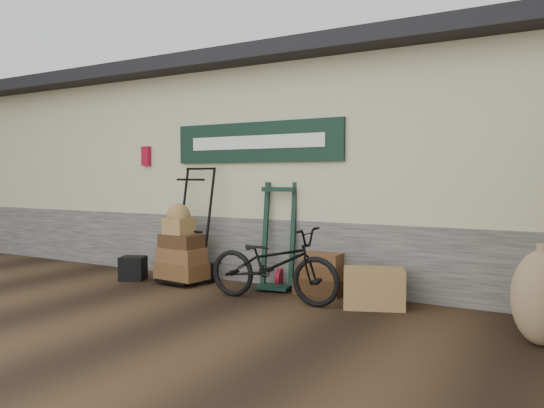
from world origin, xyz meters
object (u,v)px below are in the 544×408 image
at_px(green_barrow, 278,236).
at_px(wicker_hamper, 374,288).
at_px(porter_trolley, 191,224).
at_px(bicycle, 273,260).
at_px(suitcase_stack, 320,273).
at_px(black_trunk, 133,268).

distance_m(green_barrow, wicker_hamper, 1.55).
bearing_deg(green_barrow, porter_trolley, -179.23).
xyz_separation_m(green_barrow, wicker_hamper, (1.44, -0.33, -0.48)).
bearing_deg(bicycle, suitcase_stack, -28.65).
distance_m(green_barrow, suitcase_stack, 0.76).
xyz_separation_m(porter_trolley, black_trunk, (-0.80, -0.32, -0.65)).
xyz_separation_m(suitcase_stack, wicker_hamper, (0.81, -0.30, -0.05)).
relative_size(green_barrow, black_trunk, 4.13).
bearing_deg(wicker_hamper, porter_trolley, 177.89).
relative_size(suitcase_stack, wicker_hamper, 0.89).
height_order(green_barrow, black_trunk, green_barrow).
height_order(suitcase_stack, black_trunk, suitcase_stack).
bearing_deg(green_barrow, suitcase_stack, -11.61).
xyz_separation_m(green_barrow, suitcase_stack, (0.63, -0.02, -0.44)).
bearing_deg(black_trunk, wicker_hamper, 3.59).
bearing_deg(bicycle, porter_trolley, 73.29).
bearing_deg(suitcase_stack, black_trunk, -169.03).
height_order(green_barrow, wicker_hamper, green_barrow).
height_order(porter_trolley, black_trunk, porter_trolley).
bearing_deg(wicker_hamper, suitcase_stack, 159.43).
height_order(suitcase_stack, bicycle, bicycle).
bearing_deg(bicycle, green_barrow, 23.47).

